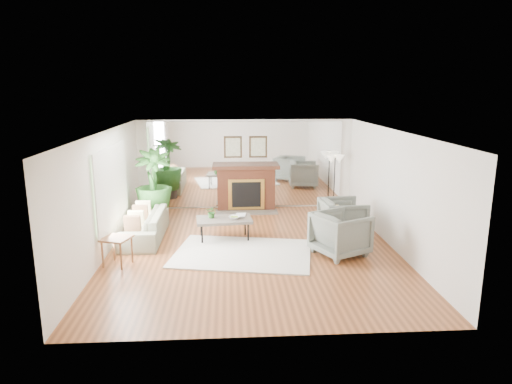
{
  "coord_description": "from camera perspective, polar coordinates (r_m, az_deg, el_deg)",
  "views": [
    {
      "loc": [
        -0.51,
        -9.17,
        3.35
      ],
      "look_at": [
        0.11,
        0.6,
        1.11
      ],
      "focal_mm": 32.0,
      "sensor_mm": 36.0,
      "label": 1
    }
  ],
  "objects": [
    {
      "name": "potted_ficus",
      "position": [
        11.65,
        -12.71,
        0.95
      ],
      "size": [
        1.06,
        1.06,
        1.88
      ],
      "color": "black",
      "rests_on": "ground"
    },
    {
      "name": "mirror_panel",
      "position": [
        12.82,
        -1.31,
        3.45
      ],
      "size": [
        5.4,
        0.04,
        2.4
      ],
      "primitive_type": "cube",
      "color": "silver",
      "rests_on": "wall_back"
    },
    {
      "name": "armchair_front",
      "position": [
        9.5,
        10.52,
        -5.15
      ],
      "size": [
        1.31,
        1.29,
        0.89
      ],
      "primitive_type": "imported",
      "rotation": [
        0.0,
        0.0,
        2.03
      ],
      "color": "slate",
      "rests_on": "ground"
    },
    {
      "name": "sofa",
      "position": [
        10.64,
        -13.79,
        -4.09
      ],
      "size": [
        0.84,
        2.14,
        0.62
      ],
      "primitive_type": "imported",
      "rotation": [
        0.0,
        0.0,
        -1.57
      ],
      "color": "slate",
      "rests_on": "ground"
    },
    {
      "name": "wall_right",
      "position": [
        10.04,
        16.86,
        0.24
      ],
      "size": [
        0.02,
        7.0,
        2.5
      ],
      "primitive_type": "cube",
      "color": "white",
      "rests_on": "ground"
    },
    {
      "name": "coffee_table",
      "position": [
        10.28,
        -4.0,
        -3.54
      ],
      "size": [
        1.28,
        0.82,
        0.49
      ],
      "rotation": [
        0.0,
        0.0,
        0.09
      ],
      "color": "#595046",
      "rests_on": "ground"
    },
    {
      "name": "ground",
      "position": [
        9.78,
        -0.43,
        -7.16
      ],
      "size": [
        7.0,
        7.0,
        0.0
      ],
      "primitive_type": "plane",
      "color": "brown",
      "rests_on": "ground"
    },
    {
      "name": "fireplace",
      "position": [
        12.73,
        -1.26,
        0.68
      ],
      "size": [
        1.85,
        0.83,
        2.05
      ],
      "color": "brown",
      "rests_on": "ground"
    },
    {
      "name": "wall_left",
      "position": [
        9.73,
        -18.31,
        -0.25
      ],
      "size": [
        0.02,
        7.0,
        2.5
      ],
      "primitive_type": "cube",
      "color": "white",
      "rests_on": "ground"
    },
    {
      "name": "wall_back",
      "position": [
        12.84,
        -1.31,
        3.47
      ],
      "size": [
        6.0,
        0.02,
        2.5
      ],
      "primitive_type": "cube",
      "color": "white",
      "rests_on": "ground"
    },
    {
      "name": "area_rug",
      "position": [
        9.51,
        -1.67,
        -7.65
      ],
      "size": [
        3.09,
        2.46,
        0.03
      ],
      "primitive_type": "cube",
      "rotation": [
        0.0,
        0.0,
        -0.19
      ],
      "color": "white",
      "rests_on": "ground"
    },
    {
      "name": "book",
      "position": [
        10.49,
        -2.56,
        -2.89
      ],
      "size": [
        0.26,
        0.33,
        0.02
      ],
      "primitive_type": "imported",
      "rotation": [
        0.0,
        0.0,
        -0.13
      ],
      "color": "#915E3A",
      "rests_on": "coffee_table"
    },
    {
      "name": "side_table",
      "position": [
        9.18,
        -17.02,
        -5.99
      ],
      "size": [
        0.63,
        0.63,
        0.56
      ],
      "rotation": [
        0.0,
        0.0,
        -0.33
      ],
      "color": "#915E3A",
      "rests_on": "ground"
    },
    {
      "name": "fruit_bowl",
      "position": [
        10.22,
        -2.73,
        -3.2
      ],
      "size": [
        0.3,
        0.3,
        0.06
      ],
      "primitive_type": "imported",
      "rotation": [
        0.0,
        0.0,
        -0.19
      ],
      "color": "#915E3A",
      "rests_on": "coffee_table"
    },
    {
      "name": "tabletop_plant",
      "position": [
        10.31,
        -5.54,
        -2.47
      ],
      "size": [
        0.28,
        0.25,
        0.28
      ],
      "primitive_type": "imported",
      "rotation": [
        0.0,
        0.0,
        -0.13
      ],
      "color": "#306726",
      "rests_on": "coffee_table"
    },
    {
      "name": "armchair_back",
      "position": [
        10.65,
        10.78,
        -3.22
      ],
      "size": [
        1.04,
        1.02,
        0.88
      ],
      "primitive_type": "imported",
      "rotation": [
        0.0,
        0.0,
        1.66
      ],
      "color": "slate",
      "rests_on": "ground"
    },
    {
      "name": "window_panel",
      "position": [
        10.08,
        -17.63,
        0.82
      ],
      "size": [
        0.04,
        2.4,
        1.5
      ],
      "primitive_type": "cube",
      "color": "#B2E09E",
      "rests_on": "wall_left"
    },
    {
      "name": "floor_lamp",
      "position": [
        12.78,
        9.84,
        3.56
      ],
      "size": [
        0.5,
        0.28,
        1.55
      ],
      "color": "black",
      "rests_on": "ground"
    }
  ]
}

